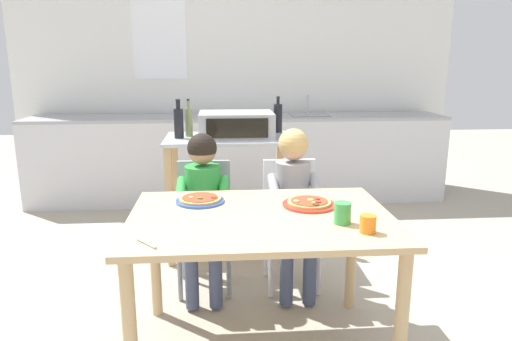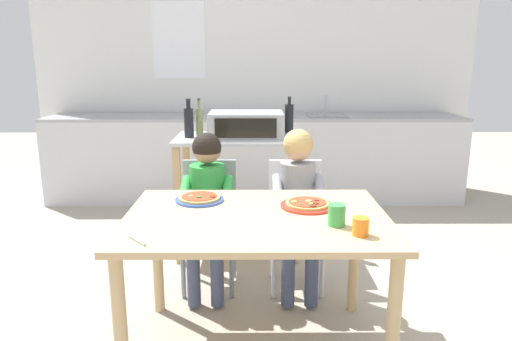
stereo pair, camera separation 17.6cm
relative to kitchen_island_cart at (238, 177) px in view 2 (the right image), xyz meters
name	(u,v)px [view 2 (the right image)]	position (x,y,z in m)	size (l,w,h in m)	color
ground_plane	(255,254)	(0.13, -0.08, -0.59)	(12.18, 12.18, 0.00)	#A89E8C
back_wall_tiled	(254,69)	(0.13, 1.81, 0.76)	(4.74, 0.13, 2.70)	white
kitchen_counter	(255,158)	(0.13, 1.40, -0.15)	(4.27, 0.60, 1.09)	silver
kitchen_island_cart	(238,177)	(0.00, 0.00, 0.00)	(0.92, 0.56, 0.90)	#B7BABF
toaster_oven	(246,124)	(0.06, 0.02, 0.40)	(0.54, 0.40, 0.18)	#999BA0
bottle_squat_spirits	(189,122)	(-0.35, -0.02, 0.42)	(0.07, 0.07, 0.28)	black
bottle_brown_beer	(199,121)	(-0.29, 0.06, 0.41)	(0.06, 0.06, 0.28)	olive
bottle_tall_green_wine	(289,118)	(0.40, 0.20, 0.42)	(0.07, 0.07, 0.28)	black
dining_table	(256,234)	(0.13, -1.30, 0.04)	(1.27, 0.90, 0.73)	tan
dining_chair_left	(209,214)	(-0.17, -0.55, -0.11)	(0.36, 0.36, 0.81)	gray
dining_chair_right	(296,214)	(0.39, -0.56, -0.11)	(0.36, 0.36, 0.81)	silver
child_in_green_shirt	(207,195)	(-0.17, -0.68, 0.05)	(0.32, 0.42, 1.00)	#424C6B
child_in_grey_shirt	(298,193)	(0.39, -0.68, 0.07)	(0.32, 0.42, 1.03)	#424C6B
pizza_plate_blue_rimmed	(200,199)	(-0.17, -1.06, 0.15)	(0.26, 0.26, 0.03)	#3356B7
pizza_plate_red_rimmed	(307,204)	(0.39, -1.17, 0.15)	(0.28, 0.28, 0.03)	red
drinking_cup_green	(337,215)	(0.49, -1.44, 0.19)	(0.08, 0.08, 0.10)	green
drinking_cup_orange	(361,227)	(0.58, -1.56, 0.18)	(0.07, 0.07, 0.08)	orange
serving_spoon	(137,240)	(-0.36, -1.63, 0.14)	(0.01, 0.01, 0.14)	#B7BABF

